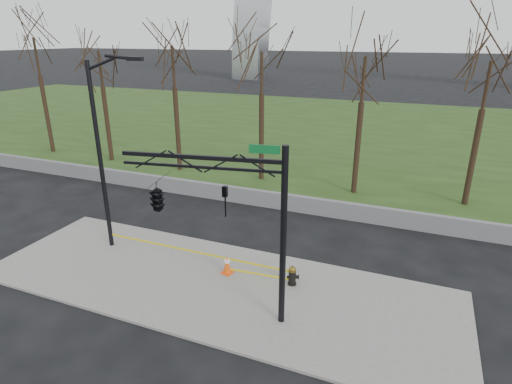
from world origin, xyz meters
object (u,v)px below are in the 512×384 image
at_px(traffic_cone, 227,264).
at_px(traffic_signal_mast, 180,198).
at_px(fire_hydrant, 292,276).
at_px(street_light, 103,145).

xyz_separation_m(traffic_cone, traffic_signal_mast, (-0.28, -2.54, 3.67)).
xyz_separation_m(fire_hydrant, street_light, (-8.20, 0.04, 4.22)).
height_order(fire_hydrant, traffic_signal_mast, traffic_signal_mast).
bearing_deg(fire_hydrant, traffic_signal_mast, -149.62).
xyz_separation_m(traffic_cone, street_light, (-5.59, 0.23, 4.22)).
distance_m(street_light, traffic_signal_mast, 6.01).
height_order(fire_hydrant, traffic_cone, fire_hydrant).
xyz_separation_m(fire_hydrant, traffic_signal_mast, (-2.89, -2.74, 3.68)).
distance_m(traffic_cone, traffic_signal_mast, 4.47).
bearing_deg(fire_hydrant, traffic_cone, 171.27).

